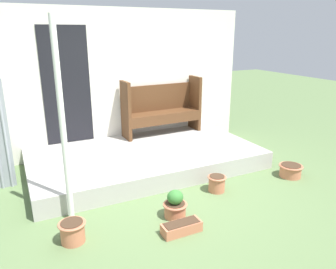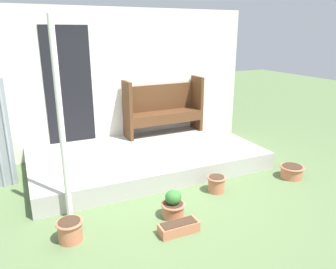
{
  "view_description": "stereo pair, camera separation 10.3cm",
  "coord_description": "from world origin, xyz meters",
  "px_view_note": "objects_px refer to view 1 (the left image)",
  "views": [
    {
      "loc": [
        -1.78,
        -3.78,
        2.18
      ],
      "look_at": [
        0.25,
        0.35,
        0.74
      ],
      "focal_mm": 35.0,
      "sensor_mm": 36.0,
      "label": 1
    },
    {
      "loc": [
        -1.69,
        -3.82,
        2.18
      ],
      "look_at": [
        0.25,
        0.35,
        0.74
      ],
      "focal_mm": 35.0,
      "sensor_mm": 36.0,
      "label": 2
    }
  ],
  "objects_px": {
    "bench": "(161,106)",
    "planter_box_rect": "(181,227)",
    "flower_pot_left": "(73,231)",
    "flower_pot_right": "(217,183)",
    "support_post": "(63,126)",
    "flower_pot_far_right": "(291,170)",
    "flower_pot_middle": "(175,205)"
  },
  "relations": [
    {
      "from": "bench",
      "to": "flower_pot_left",
      "type": "bearing_deg",
      "value": -134.05
    },
    {
      "from": "flower_pot_left",
      "to": "flower_pot_right",
      "type": "relative_size",
      "value": 1.1
    },
    {
      "from": "flower_pot_left",
      "to": "flower_pot_middle",
      "type": "bearing_deg",
      "value": -1.79
    },
    {
      "from": "planter_box_rect",
      "to": "flower_pot_left",
      "type": "bearing_deg",
      "value": 161.97
    },
    {
      "from": "flower_pot_right",
      "to": "planter_box_rect",
      "type": "bearing_deg",
      "value": -144.23
    },
    {
      "from": "flower_pot_left",
      "to": "flower_pot_far_right",
      "type": "relative_size",
      "value": 0.81
    },
    {
      "from": "support_post",
      "to": "bench",
      "type": "distance_m",
      "value": 2.87
    },
    {
      "from": "flower_pot_middle",
      "to": "flower_pot_right",
      "type": "xyz_separation_m",
      "value": [
        0.85,
        0.34,
        -0.03
      ]
    },
    {
      "from": "support_post",
      "to": "bench",
      "type": "relative_size",
      "value": 1.53
    },
    {
      "from": "flower_pot_left",
      "to": "flower_pot_far_right",
      "type": "height_order",
      "value": "flower_pot_left"
    },
    {
      "from": "flower_pot_left",
      "to": "flower_pot_right",
      "type": "bearing_deg",
      "value": 8.35
    },
    {
      "from": "bench",
      "to": "flower_pot_right",
      "type": "xyz_separation_m",
      "value": [
        -0.1,
        -2.08,
        -0.69
      ]
    },
    {
      "from": "support_post",
      "to": "planter_box_rect",
      "type": "bearing_deg",
      "value": -38.28
    },
    {
      "from": "bench",
      "to": "flower_pot_far_right",
      "type": "height_order",
      "value": "bench"
    },
    {
      "from": "bench",
      "to": "flower_pot_far_right",
      "type": "relative_size",
      "value": 4.18
    },
    {
      "from": "flower_pot_left",
      "to": "flower_pot_middle",
      "type": "xyz_separation_m",
      "value": [
        1.23,
        -0.04,
        0.02
      ]
    },
    {
      "from": "flower_pot_right",
      "to": "flower_pot_left",
      "type": "bearing_deg",
      "value": -171.65
    },
    {
      "from": "flower_pot_left",
      "to": "planter_box_rect",
      "type": "height_order",
      "value": "flower_pot_left"
    },
    {
      "from": "bench",
      "to": "flower_pot_far_right",
      "type": "distance_m",
      "value": 2.59
    },
    {
      "from": "flower_pot_middle",
      "to": "flower_pot_right",
      "type": "bearing_deg",
      "value": 22.04
    },
    {
      "from": "support_post",
      "to": "bench",
      "type": "xyz_separation_m",
      "value": [
        2.11,
        1.91,
        -0.37
      ]
    },
    {
      "from": "planter_box_rect",
      "to": "flower_pot_middle",
      "type": "bearing_deg",
      "value": 74.88
    },
    {
      "from": "planter_box_rect",
      "to": "flower_pot_right",
      "type": "bearing_deg",
      "value": 35.77
    },
    {
      "from": "flower_pot_middle",
      "to": "flower_pot_far_right",
      "type": "xyz_separation_m",
      "value": [
        2.17,
        0.25,
        -0.05
      ]
    },
    {
      "from": "bench",
      "to": "support_post",
      "type": "bearing_deg",
      "value": -139.43
    },
    {
      "from": "flower_pot_left",
      "to": "flower_pot_far_right",
      "type": "bearing_deg",
      "value": 3.49
    },
    {
      "from": "bench",
      "to": "planter_box_rect",
      "type": "bearing_deg",
      "value": -112.32
    },
    {
      "from": "bench",
      "to": "flower_pot_left",
      "type": "height_order",
      "value": "bench"
    },
    {
      "from": "flower_pot_middle",
      "to": "flower_pot_left",
      "type": "bearing_deg",
      "value": 178.21
    },
    {
      "from": "flower_pot_middle",
      "to": "planter_box_rect",
      "type": "height_order",
      "value": "flower_pot_middle"
    },
    {
      "from": "bench",
      "to": "planter_box_rect",
      "type": "relative_size",
      "value": 3.35
    },
    {
      "from": "support_post",
      "to": "flower_pot_middle",
      "type": "xyz_separation_m",
      "value": [
        1.16,
        -0.51,
        -1.03
      ]
    }
  ]
}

